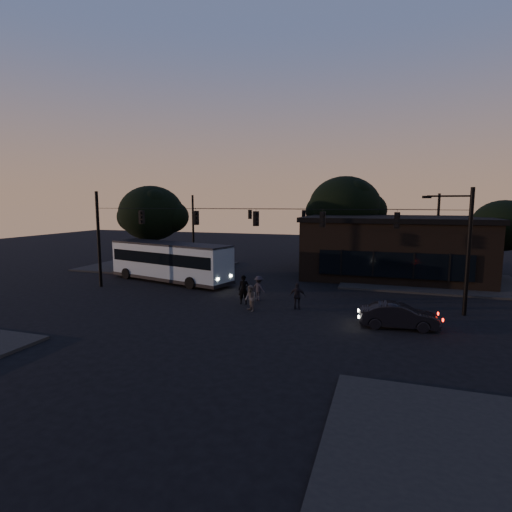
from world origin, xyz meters
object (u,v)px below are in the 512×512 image
(bus, at_px, (170,260))
(pedestrian_c, at_px, (298,296))
(pedestrian_d, at_px, (259,288))
(pedestrian_b, at_px, (250,298))
(car, at_px, (399,316))
(pedestrian_a, at_px, (244,290))
(building, at_px, (393,247))

(bus, distance_m, pedestrian_c, 13.34)
(pedestrian_c, relative_size, pedestrian_d, 1.00)
(bus, height_order, pedestrian_b, bus)
(car, relative_size, pedestrian_d, 2.37)
(pedestrian_a, relative_size, pedestrian_d, 1.13)
(building, xyz_separation_m, pedestrian_b, (-8.33, -15.09, -1.90))
(pedestrian_c, bearing_deg, pedestrian_a, -6.85)
(car, xyz_separation_m, pedestrian_d, (-8.91, 3.44, 0.19))
(pedestrian_b, height_order, pedestrian_c, pedestrian_c)
(car, bearing_deg, pedestrian_a, 72.50)
(building, distance_m, pedestrian_d, 15.18)
(building, distance_m, bus, 19.73)
(car, bearing_deg, pedestrian_d, 64.25)
(pedestrian_d, bearing_deg, pedestrian_b, 123.15)
(building, distance_m, pedestrian_a, 16.56)
(pedestrian_c, bearing_deg, car, 157.55)
(bus, distance_m, pedestrian_a, 10.02)
(pedestrian_a, xyz_separation_m, pedestrian_d, (0.64, 1.26, -0.11))
(building, relative_size, car, 3.83)
(building, height_order, car, building)
(bus, xyz_separation_m, car, (18.07, -7.37, -1.18))
(pedestrian_c, bearing_deg, pedestrian_b, 22.62)
(car, bearing_deg, pedestrian_b, 80.90)
(building, distance_m, pedestrian_b, 17.34)
(building, relative_size, bus, 1.29)
(pedestrian_b, relative_size, pedestrian_c, 0.95)
(pedestrian_d, bearing_deg, bus, 2.75)
(car, distance_m, pedestrian_d, 9.55)
(pedestrian_a, height_order, pedestrian_d, pedestrian_a)
(pedestrian_a, bearing_deg, building, 43.30)
(building, bearing_deg, bus, -154.83)
(pedestrian_b, bearing_deg, pedestrian_d, 142.76)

